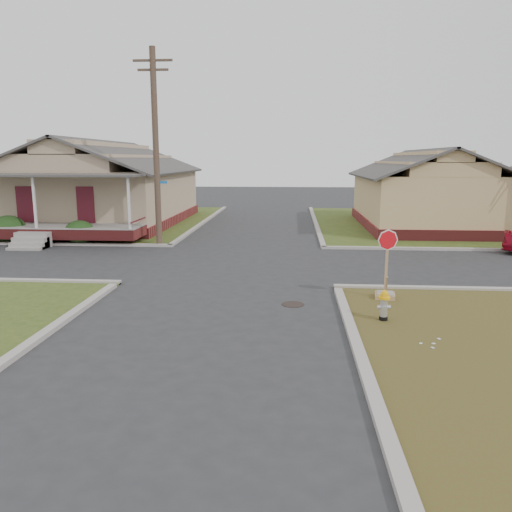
{
  "coord_description": "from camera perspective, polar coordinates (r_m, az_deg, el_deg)",
  "views": [
    {
      "loc": [
        2.17,
        -14.21,
        4.08
      ],
      "look_at": [
        1.03,
        1.0,
        1.1
      ],
      "focal_mm": 35.0,
      "sensor_mm": 36.0,
      "label": 1
    }
  ],
  "objects": [
    {
      "name": "verge_far_left",
      "position": [
        35.84,
        -20.83,
        3.84
      ],
      "size": [
        19.0,
        19.0,
        0.05
      ],
      "primitive_type": "cube",
      "color": "#30481A",
      "rests_on": "ground"
    },
    {
      "name": "hedge_left",
      "position": [
        27.56,
        -26.45,
        2.77
      ],
      "size": [
        1.6,
        1.31,
        1.22
      ],
      "primitive_type": "ellipsoid",
      "color": "#1D3C15",
      "rests_on": "verge_far_left"
    },
    {
      "name": "side_house_yellow",
      "position": [
        31.75,
        18.71,
        7.06
      ],
      "size": [
        7.6,
        11.6,
        4.7
      ],
      "color": "maroon",
      "rests_on": "ground"
    },
    {
      "name": "corner_house",
      "position": [
        33.26,
        -17.33,
        7.45
      ],
      "size": [
        10.1,
        15.5,
        5.3
      ],
      "color": "maroon",
      "rests_on": "ground"
    },
    {
      "name": "stop_sign",
      "position": [
        15.11,
        14.59,
        -3.05
      ],
      "size": [
        0.58,
        0.57,
        2.05
      ],
      "rotation": [
        0.0,
        0.0,
        -0.14
      ],
      "color": "#A7805B",
      "rests_on": "ground"
    },
    {
      "name": "manhole",
      "position": [
        14.31,
        4.25,
        -5.53
      ],
      "size": [
        0.64,
        0.64,
        0.01
      ],
      "primitive_type": "cylinder",
      "color": "black",
      "rests_on": "ground"
    },
    {
      "name": "hedge_right",
      "position": [
        25.57,
        -19.5,
        2.61
      ],
      "size": [
        1.46,
        1.19,
        1.11
      ],
      "primitive_type": "ellipsoid",
      "color": "#1D3C15",
      "rests_on": "verge_far_left"
    },
    {
      "name": "curbs",
      "position": [
        19.76,
        -2.11,
        -0.87
      ],
      "size": [
        80.0,
        40.0,
        0.12
      ],
      "primitive_type": null,
      "color": "#A69D96",
      "rests_on": "ground"
    },
    {
      "name": "utility_pole",
      "position": [
        23.98,
        -11.38,
        12.23
      ],
      "size": [
        1.8,
        0.28,
        9.0
      ],
      "color": "#442F27",
      "rests_on": "ground"
    },
    {
      "name": "ground",
      "position": [
        14.95,
        -4.24,
        -4.82
      ],
      "size": [
        120.0,
        120.0,
        0.0
      ],
      "primitive_type": "plane",
      "color": "#2A2A2D",
      "rests_on": "ground"
    },
    {
      "name": "fire_hydrant",
      "position": [
        13.07,
        14.42,
        -5.3
      ],
      "size": [
        0.29,
        0.29,
        0.79
      ],
      "rotation": [
        0.0,
        0.0,
        0.01
      ],
      "color": "black",
      "rests_on": "ground"
    }
  ]
}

